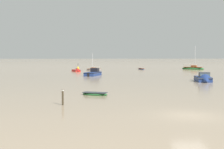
# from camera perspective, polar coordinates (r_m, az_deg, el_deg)

# --- Properties ---
(ground_plane) EXTENTS (800.00, 800.00, 0.00)m
(ground_plane) POSITION_cam_1_polar(r_m,az_deg,el_deg) (24.00, 14.33, -7.42)
(ground_plane) COLOR tan
(motorboat_moored_0) EXTENTS (2.86, 4.48, 1.45)m
(motorboat_moored_0) POSITION_cam_1_polar(r_m,az_deg,el_deg) (86.35, -6.60, 0.68)
(motorboat_moored_0) COLOR red
(motorboat_moored_0) RESTS_ON ground
(motorboat_moored_1) EXTENTS (3.53, 6.85, 2.48)m
(motorboat_moored_1) POSITION_cam_1_polar(r_m,az_deg,el_deg) (54.93, 16.82, -0.91)
(motorboat_moored_1) COLOR navy
(motorboat_moored_1) RESTS_ON ground
(rowboat_moored_0) EXTENTS (2.15, 3.72, 0.56)m
(rowboat_moored_0) POSITION_cam_1_polar(r_m,az_deg,el_deg) (99.86, 5.51, 1.05)
(rowboat_moored_0) COLOR navy
(rowboat_moored_0) RESTS_ON ground
(rowboat_moored_1) EXTENTS (3.16, 2.12, 0.47)m
(rowboat_moored_1) POSITION_cam_1_polar(r_m,az_deg,el_deg) (34.88, -3.22, -3.68)
(rowboat_moored_1) COLOR #23602D
(rowboat_moored_1) RESTS_ON ground
(sailboat_moored_0) EXTENTS (5.02, 4.02, 5.58)m
(sailboat_moored_0) POSITION_cam_1_polar(r_m,az_deg,el_deg) (91.45, -3.45, 0.89)
(sailboat_moored_0) COLOR gray
(sailboat_moored_0) RESTS_ON ground
(motorboat_moored_3) EXTENTS (4.47, 6.92, 2.49)m
(motorboat_moored_3) POSITION_cam_1_polar(r_m,az_deg,el_deg) (69.36, -3.32, 0.14)
(motorboat_moored_3) COLOR navy
(motorboat_moored_3) RESTS_ON ground
(sailboat_moored_1) EXTENTS (7.05, 6.15, 8.05)m
(sailboat_moored_1) POSITION_cam_1_polar(r_m,az_deg,el_deg) (102.62, 14.91, 1.12)
(sailboat_moored_1) COLOR #23602D
(sailboat_moored_1) RESTS_ON ground
(channel_buoy) EXTENTS (0.90, 0.90, 2.30)m
(channel_buoy) POSITION_cam_1_polar(r_m,az_deg,el_deg) (96.48, -6.38, 1.14)
(channel_buoy) COLOR gold
(channel_buoy) RESTS_ON ground
(mooring_post_left) EXTENTS (0.22, 0.22, 1.57)m
(mooring_post_left) POSITION_cam_1_polar(r_m,az_deg,el_deg) (28.22, -9.21, -4.32)
(mooring_post_left) COLOR #3C3323
(mooring_post_left) RESTS_ON ground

